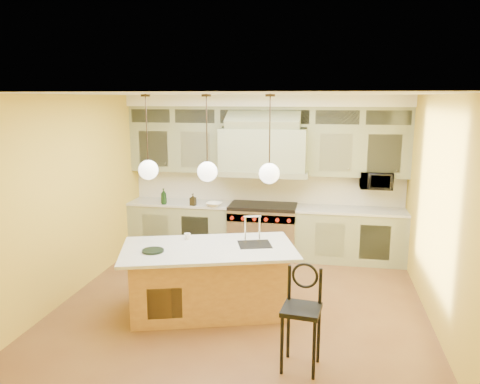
% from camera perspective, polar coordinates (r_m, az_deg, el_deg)
% --- Properties ---
extents(floor, '(5.00, 5.00, 0.00)m').
position_cam_1_polar(floor, '(6.74, 0.17, -13.62)').
color(floor, brown).
rests_on(floor, ground).
extents(ceiling, '(5.00, 5.00, 0.00)m').
position_cam_1_polar(ceiling, '(6.10, 0.19, 11.88)').
color(ceiling, white).
rests_on(ceiling, wall_back).
extents(wall_back, '(5.00, 0.00, 5.00)m').
position_cam_1_polar(wall_back, '(8.69, 3.18, 2.14)').
color(wall_back, gold).
rests_on(wall_back, ground).
extents(wall_front, '(5.00, 0.00, 5.00)m').
position_cam_1_polar(wall_front, '(3.93, -6.55, -9.57)').
color(wall_front, gold).
rests_on(wall_front, ground).
extents(wall_left, '(0.00, 5.00, 5.00)m').
position_cam_1_polar(wall_left, '(7.14, -19.96, -0.59)').
color(wall_left, gold).
rests_on(wall_left, ground).
extents(wall_right, '(0.00, 5.00, 5.00)m').
position_cam_1_polar(wall_right, '(6.32, 23.11, -2.33)').
color(wall_right, gold).
rests_on(wall_right, ground).
extents(back_cabinetry, '(5.00, 0.77, 2.90)m').
position_cam_1_polar(back_cabinetry, '(8.43, 2.94, 1.71)').
color(back_cabinetry, gray).
rests_on(back_cabinetry, floor).
extents(range, '(1.20, 0.74, 0.96)m').
position_cam_1_polar(range, '(8.55, 2.80, -4.64)').
color(range, silver).
rests_on(range, floor).
extents(kitchen_island, '(2.51, 1.82, 1.35)m').
position_cam_1_polar(kitchen_island, '(6.40, -3.77, -10.42)').
color(kitchen_island, '#A46A3A').
rests_on(kitchen_island, floor).
extents(counter_stool, '(0.44, 0.44, 1.13)m').
position_cam_1_polar(counter_stool, '(5.14, 7.55, -14.18)').
color(counter_stool, black).
rests_on(counter_stool, floor).
extents(microwave, '(0.54, 0.37, 0.30)m').
position_cam_1_polar(microwave, '(8.41, 16.25, 1.38)').
color(microwave, black).
rests_on(microwave, back_cabinetry).
extents(oil_bottle_a, '(0.12, 0.13, 0.29)m').
position_cam_1_polar(oil_bottle_a, '(8.62, -9.29, -0.53)').
color(oil_bottle_a, black).
rests_on(oil_bottle_a, back_cabinetry).
extents(oil_bottle_b, '(0.11, 0.11, 0.22)m').
position_cam_1_polar(oil_bottle_b, '(8.46, -5.76, -0.92)').
color(oil_bottle_b, black).
rests_on(oil_bottle_b, back_cabinetry).
extents(fruit_bowl, '(0.32, 0.32, 0.07)m').
position_cam_1_polar(fruit_bowl, '(8.38, -3.19, -1.53)').
color(fruit_bowl, white).
rests_on(fruit_bowl, back_cabinetry).
extents(cup, '(0.10, 0.10, 0.08)m').
position_cam_1_polar(cup, '(6.57, -6.42, -5.38)').
color(cup, white).
rests_on(cup, kitchen_island).
extents(pendant_left, '(0.26, 0.26, 1.11)m').
position_cam_1_polar(pendant_left, '(6.26, -11.12, 2.93)').
color(pendant_left, '#2D2319').
rests_on(pendant_left, ceiling).
extents(pendant_center, '(0.26, 0.26, 1.11)m').
position_cam_1_polar(pendant_center, '(6.01, -4.01, 2.77)').
color(pendant_center, '#2D2319').
rests_on(pendant_center, ceiling).
extents(pendant_right, '(0.26, 0.26, 1.11)m').
position_cam_1_polar(pendant_right, '(5.86, 3.59, 2.55)').
color(pendant_right, '#2D2319').
rests_on(pendant_right, ceiling).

